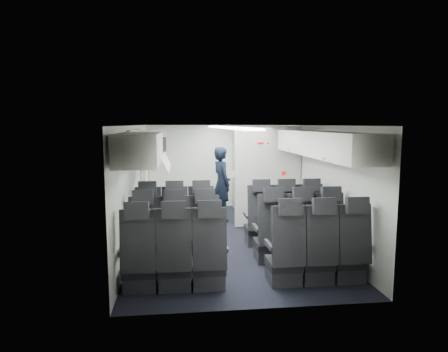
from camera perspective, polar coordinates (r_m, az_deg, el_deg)
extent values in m
cube|color=black|center=(7.77, 0.34, -8.86)|extent=(3.40, 6.00, 0.01)
cube|color=silver|center=(7.46, 0.36, 7.24)|extent=(3.40, 6.00, 0.01)
cube|color=silver|center=(10.50, -1.64, 1.42)|extent=(3.40, 0.01, 2.15)
cube|color=silver|center=(4.63, 4.89, -6.34)|extent=(3.40, 0.01, 2.15)
cube|color=silver|center=(7.53, -12.60, -1.15)|extent=(0.01, 6.00, 2.15)
cube|color=silver|center=(7.93, 12.64, -0.73)|extent=(0.01, 6.00, 2.15)
cube|color=white|center=(7.46, 0.36, 6.93)|extent=(0.25, 5.52, 0.03)
cube|color=black|center=(7.23, -10.56, -7.97)|extent=(0.44, 0.46, 0.12)
cube|color=#2D2D33|center=(7.27, -10.53, -9.19)|extent=(0.42, 0.42, 0.22)
cube|color=black|center=(6.91, -10.77, -4.86)|extent=(0.44, 0.20, 0.80)
cube|color=black|center=(6.79, -10.89, -1.65)|extent=(0.30, 0.12, 0.23)
cube|color=#2D2D33|center=(7.15, -12.40, -5.88)|extent=(0.05, 0.40, 0.06)
cube|color=#2D2D33|center=(7.12, -8.86, -5.85)|extent=(0.05, 0.40, 0.06)
cube|color=black|center=(7.21, -6.96, -7.94)|extent=(0.44, 0.46, 0.12)
cube|color=#2D2D33|center=(7.26, -6.94, -9.16)|extent=(0.42, 0.42, 0.22)
cube|color=black|center=(6.89, -7.03, -4.82)|extent=(0.44, 0.20, 0.80)
cube|color=black|center=(6.77, -7.08, -1.59)|extent=(0.30, 0.12, 0.23)
cube|color=#2D2D33|center=(7.12, -8.78, -5.85)|extent=(0.05, 0.40, 0.06)
cube|color=#2D2D33|center=(7.12, -5.22, -5.80)|extent=(0.05, 0.40, 0.06)
cube|color=black|center=(7.22, -3.35, -7.88)|extent=(0.44, 0.46, 0.12)
cube|color=#2D2D33|center=(7.27, -3.34, -9.09)|extent=(0.42, 0.42, 0.22)
cube|color=black|center=(6.90, -3.28, -4.75)|extent=(0.44, 0.20, 0.80)
cube|color=black|center=(6.78, -3.28, -1.53)|extent=(0.30, 0.12, 0.23)
cube|color=#2D2D33|center=(7.12, -5.14, -5.80)|extent=(0.05, 0.40, 0.06)
cube|color=#2D2D33|center=(7.14, -1.59, -5.73)|extent=(0.05, 0.40, 0.06)
cube|color=black|center=(7.35, 4.84, -7.61)|extent=(0.44, 0.46, 0.12)
cube|color=#2D2D33|center=(7.39, 4.82, -8.81)|extent=(0.42, 0.42, 0.22)
cube|color=black|center=(7.04, 5.23, -4.53)|extent=(0.44, 0.20, 0.80)
cube|color=black|center=(6.92, 5.36, -1.38)|extent=(0.30, 0.12, 0.23)
cube|color=#2D2D33|center=(7.22, 3.19, -5.60)|extent=(0.05, 0.40, 0.06)
cube|color=#2D2D33|center=(7.30, 6.61, -5.48)|extent=(0.05, 0.40, 0.06)
cube|color=black|center=(7.45, 8.26, -7.46)|extent=(0.44, 0.46, 0.12)
cube|color=#2D2D33|center=(7.49, 8.24, -8.64)|extent=(0.42, 0.42, 0.22)
cube|color=black|center=(7.14, 8.78, -4.41)|extent=(0.44, 0.20, 0.80)
cube|color=black|center=(7.02, 8.95, -1.30)|extent=(0.30, 0.12, 0.23)
cube|color=#2D2D33|center=(7.30, 6.69, -5.48)|extent=(0.05, 0.40, 0.06)
cube|color=#2D2D33|center=(7.42, 10.01, -5.34)|extent=(0.05, 0.40, 0.06)
cube|color=black|center=(7.58, 11.58, -7.28)|extent=(0.44, 0.46, 0.12)
cube|color=#2D2D33|center=(7.62, 11.55, -8.45)|extent=(0.42, 0.42, 0.22)
cube|color=black|center=(7.27, 12.21, -4.28)|extent=(0.44, 0.20, 0.80)
cube|color=black|center=(7.16, 12.43, -1.22)|extent=(0.30, 0.12, 0.23)
cube|color=#2D2D33|center=(7.42, 10.09, -5.34)|extent=(0.05, 0.40, 0.06)
cube|color=#2D2D33|center=(7.56, 13.30, -5.19)|extent=(0.05, 0.40, 0.06)
cube|color=black|center=(6.37, -11.12, -10.12)|extent=(0.44, 0.46, 0.12)
cube|color=#2D2D33|center=(6.42, -11.08, -11.48)|extent=(0.42, 0.42, 0.22)
cube|color=black|center=(6.04, -11.38, -6.67)|extent=(0.44, 0.20, 0.80)
cube|color=black|center=(5.90, -11.52, -3.02)|extent=(0.30, 0.12, 0.23)
cube|color=#2D2D33|center=(6.28, -13.22, -7.76)|extent=(0.05, 0.40, 0.06)
cube|color=#2D2D33|center=(6.25, -9.17, -7.74)|extent=(0.05, 0.40, 0.06)
cube|color=black|center=(6.35, -7.00, -10.09)|extent=(0.44, 0.46, 0.12)
cube|color=#2D2D33|center=(6.40, -6.98, -11.46)|extent=(0.42, 0.42, 0.22)
cube|color=black|center=(6.01, -7.08, -6.63)|extent=(0.44, 0.20, 0.80)
cube|color=black|center=(5.88, -7.15, -2.96)|extent=(0.30, 0.12, 0.23)
cube|color=#2D2D33|center=(6.25, -9.08, -7.74)|extent=(0.05, 0.40, 0.06)
cube|color=#2D2D33|center=(6.24, -5.01, -7.69)|extent=(0.05, 0.40, 0.06)
cube|color=black|center=(6.36, -2.88, -10.01)|extent=(0.44, 0.46, 0.12)
cube|color=#2D2D33|center=(6.41, -2.87, -11.37)|extent=(0.42, 0.42, 0.22)
cube|color=black|center=(6.03, -2.77, -6.55)|extent=(0.44, 0.20, 0.80)
cube|color=black|center=(5.89, -2.76, -2.89)|extent=(0.30, 0.12, 0.23)
cube|color=#2D2D33|center=(6.24, -4.91, -7.69)|extent=(0.05, 0.40, 0.06)
cube|color=#2D2D33|center=(6.27, -0.86, -7.59)|extent=(0.05, 0.40, 0.06)
cube|color=black|center=(6.51, 6.43, -9.64)|extent=(0.44, 0.46, 0.12)
cube|color=#2D2D33|center=(6.55, 6.41, -10.98)|extent=(0.42, 0.42, 0.22)
cube|color=black|center=(6.18, 6.95, -6.24)|extent=(0.44, 0.20, 0.80)
cube|color=black|center=(6.05, 7.12, -2.67)|extent=(0.30, 0.12, 0.23)
cube|color=#2D2D33|center=(6.36, 4.58, -7.41)|extent=(0.05, 0.40, 0.06)
cube|color=#2D2D33|center=(6.45, 8.44, -7.23)|extent=(0.05, 0.40, 0.06)
cube|color=black|center=(6.62, 10.28, -9.42)|extent=(0.44, 0.46, 0.12)
cube|color=#2D2D33|center=(6.67, 10.25, -10.73)|extent=(0.42, 0.42, 0.22)
cube|color=black|center=(6.30, 10.96, -6.06)|extent=(0.44, 0.20, 0.80)
cube|color=black|center=(6.17, 11.19, -2.55)|extent=(0.30, 0.12, 0.23)
cube|color=#2D2D33|center=(6.46, 8.53, -7.23)|extent=(0.05, 0.40, 0.06)
cube|color=#2D2D33|center=(6.58, 12.26, -7.03)|extent=(0.05, 0.40, 0.06)
cube|color=black|center=(6.76, 13.98, -9.16)|extent=(0.44, 0.46, 0.12)
cube|color=#2D2D33|center=(6.81, 13.94, -10.45)|extent=(0.42, 0.42, 0.22)
cube|color=black|center=(6.45, 14.79, -5.86)|extent=(0.44, 0.20, 0.80)
cube|color=black|center=(6.32, 15.08, -2.43)|extent=(0.30, 0.12, 0.23)
cube|color=#2D2D33|center=(6.59, 12.34, -7.03)|extent=(0.05, 0.40, 0.06)
cube|color=#2D2D33|center=(6.74, 15.91, -6.81)|extent=(0.05, 0.40, 0.06)
cube|color=black|center=(5.52, -11.85, -12.92)|extent=(0.44, 0.46, 0.12)
cube|color=#2D2D33|center=(5.58, -11.81, -14.46)|extent=(0.42, 0.42, 0.22)
cube|color=black|center=(5.17, -12.21, -9.09)|extent=(0.44, 0.20, 0.80)
cube|color=black|center=(5.02, -12.39, -4.87)|extent=(0.30, 0.12, 0.23)
cube|color=#2D2D33|center=(5.43, -14.31, -10.23)|extent=(0.05, 0.40, 0.06)
cube|color=#2D2D33|center=(5.38, -9.59, -10.24)|extent=(0.05, 0.40, 0.06)
cube|color=black|center=(5.50, -7.05, -12.91)|extent=(0.44, 0.46, 0.12)
cube|color=#2D2D33|center=(5.55, -7.03, -14.46)|extent=(0.42, 0.42, 0.22)
cube|color=black|center=(5.15, -7.15, -9.05)|extent=(0.44, 0.20, 0.80)
cube|color=black|center=(5.00, -7.23, -4.82)|extent=(0.30, 0.12, 0.23)
cube|color=#2D2D33|center=(5.38, -9.48, -10.24)|extent=(0.05, 0.40, 0.06)
cube|color=#2D2D33|center=(5.38, -4.72, -10.18)|extent=(0.05, 0.40, 0.06)
cube|color=black|center=(5.51, -2.25, -12.80)|extent=(0.44, 0.46, 0.12)
cube|color=#2D2D33|center=(5.57, -2.24, -14.35)|extent=(0.42, 0.42, 0.22)
cube|color=black|center=(5.16, -2.09, -8.95)|extent=(0.44, 0.20, 0.80)
cube|color=black|center=(5.01, -2.06, -4.73)|extent=(0.30, 0.12, 0.23)
cube|color=#2D2D33|center=(5.38, -4.62, -10.18)|extent=(0.05, 0.40, 0.06)
cube|color=#2D2D33|center=(5.41, 0.12, -10.05)|extent=(0.05, 0.40, 0.06)
cube|color=black|center=(5.68, 8.52, -12.26)|extent=(0.44, 0.46, 0.12)
cube|color=#2D2D33|center=(5.73, 8.49, -13.76)|extent=(0.42, 0.42, 0.22)
cube|color=black|center=(5.34, 9.23, -8.48)|extent=(0.44, 0.20, 0.80)
cube|color=black|center=(5.20, 9.48, -4.39)|extent=(0.30, 0.12, 0.23)
cube|color=#2D2D33|center=(5.51, 6.42, -9.77)|extent=(0.05, 0.40, 0.06)
cube|color=#2D2D33|center=(5.62, 10.85, -9.50)|extent=(0.05, 0.40, 0.06)
cube|color=black|center=(5.81, 12.90, -11.91)|extent=(0.44, 0.46, 0.12)
cube|color=#2D2D33|center=(5.86, 12.86, -13.39)|extent=(0.42, 0.42, 0.22)
cube|color=black|center=(5.48, 13.82, -8.20)|extent=(0.44, 0.20, 0.80)
cube|color=black|center=(5.34, 14.13, -4.20)|extent=(0.30, 0.12, 0.23)
cube|color=#2D2D33|center=(5.63, 10.95, -9.50)|extent=(0.05, 0.40, 0.06)
cube|color=#2D2D33|center=(5.77, 15.17, -9.19)|extent=(0.05, 0.40, 0.06)
cube|color=black|center=(5.97, 17.06, -11.52)|extent=(0.44, 0.46, 0.12)
cube|color=#2D2D33|center=(6.02, 17.01, -12.96)|extent=(0.42, 0.42, 0.22)
cube|color=black|center=(5.65, 18.14, -7.88)|extent=(0.44, 0.20, 0.80)
cube|color=black|center=(5.51, 18.52, -3.99)|extent=(0.30, 0.12, 0.23)
cube|color=#2D2D33|center=(5.77, 15.27, -9.18)|extent=(0.05, 0.40, 0.06)
cube|color=#2D2D33|center=(5.95, 19.25, -8.85)|extent=(0.05, 0.40, 0.06)
cube|color=white|center=(5.44, -11.85, 3.95)|extent=(0.52, 1.80, 0.40)
cylinder|color=slate|center=(5.43, -9.18, 2.32)|extent=(0.04, 0.10, 0.04)
cube|color=#9E9E93|center=(7.19, -10.56, 3.20)|extent=(0.52, 1.70, 0.04)
cube|color=white|center=(7.20, -12.67, 4.74)|extent=(0.06, 1.70, 0.44)
cube|color=white|center=(6.35, -11.11, 4.45)|extent=(0.52, 0.04, 0.40)
cube|color=white|center=(8.01, -10.19, 5.06)|extent=(0.52, 0.04, 0.40)
cube|color=white|center=(7.19, -8.55, 2.36)|extent=(0.21, 1.61, 0.38)
cube|color=white|center=(5.89, 16.50, 4.06)|extent=(0.52, 1.80, 0.40)
cylinder|color=slate|center=(5.80, 14.17, 2.51)|extent=(0.04, 0.10, 0.04)
cube|color=white|center=(7.52, 11.27, 4.89)|extent=(0.52, 1.70, 0.40)
cylinder|color=slate|center=(7.46, 9.41, 3.68)|extent=(0.04, 0.10, 0.04)
cube|color=silver|center=(8.49, 6.27, -0.06)|extent=(1.40, 0.12, 2.13)
cube|color=white|center=(8.33, 5.58, 4.68)|extent=(0.24, 0.01, 0.10)
cube|color=red|center=(8.31, 5.26, 4.68)|extent=(0.13, 0.01, 0.04)
cube|color=red|center=(8.34, 6.27, 4.67)|extent=(0.05, 0.01, 0.03)
cylinder|color=white|center=(8.49, 8.49, 0.42)|extent=(0.11, 0.01, 0.11)
cylinder|color=red|center=(8.48, 8.50, 0.41)|extent=(0.09, 0.01, 0.09)
cube|color=#939399|center=(10.37, 3.74, 0.63)|extent=(0.85, 0.50, 1.90)
cube|color=#3F3F42|center=(10.18, 3.98, -2.06)|extent=(0.80, 0.01, 0.02)
cube|color=#3F3F42|center=(10.11, 4.01, 0.74)|extent=(0.80, 0.01, 0.02)
cube|color=#3F3F42|center=(10.06, 4.03, 3.57)|extent=(0.80, 0.01, 0.02)
cube|color=silver|center=(9.07, -11.20, -0.47)|extent=(0.10, 0.92, 1.86)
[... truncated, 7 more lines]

